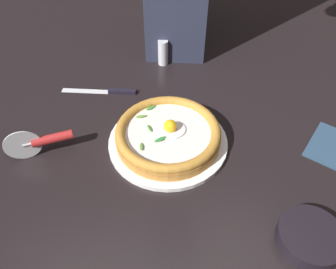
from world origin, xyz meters
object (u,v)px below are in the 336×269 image
at_px(pepper_shaker, 163,52).
at_px(folded_napkin, 330,145).
at_px(pizza_cutter, 43,141).
at_px(side_bowl, 310,237).
at_px(table_knife, 110,91).
at_px(pizza, 168,134).

bearing_deg(pepper_shaker, folded_napkin, -52.20).
relative_size(pizza_cutter, folded_napkin, 1.11).
bearing_deg(pizza_cutter, pepper_shaker, 43.21).
relative_size(side_bowl, pepper_shaker, 1.55).
height_order(side_bowl, table_knife, side_bowl).
bearing_deg(pizza_cutter, side_bowl, -33.21).
bearing_deg(table_knife, side_bowl, -57.67).
relative_size(side_bowl, pizza_cutter, 0.81).
xyz_separation_m(table_knife, folded_napkin, (0.52, -0.32, 0.00)).
xyz_separation_m(pizza_cutter, pepper_shaker, (0.35, 0.32, -0.00)).
bearing_deg(table_knife, pepper_shaker, 33.29).
xyz_separation_m(folded_napkin, pepper_shaker, (-0.34, 0.43, 0.04)).
bearing_deg(folded_napkin, side_bowl, -127.95).
distance_m(pizza, pizza_cutter, 0.29).
relative_size(side_bowl, folded_napkin, 0.90).
xyz_separation_m(pizza_cutter, table_knife, (0.17, 0.21, -0.04)).
bearing_deg(folded_napkin, pizza_cutter, 170.85).
relative_size(pizza_cutter, table_knife, 0.72).
bearing_deg(folded_napkin, table_knife, 148.41).
xyz_separation_m(pizza, pepper_shaker, (0.05, 0.35, 0.01)).
xyz_separation_m(pizza_cutter, folded_napkin, (0.68, -0.11, -0.04)).
distance_m(pizza, pepper_shaker, 0.35).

